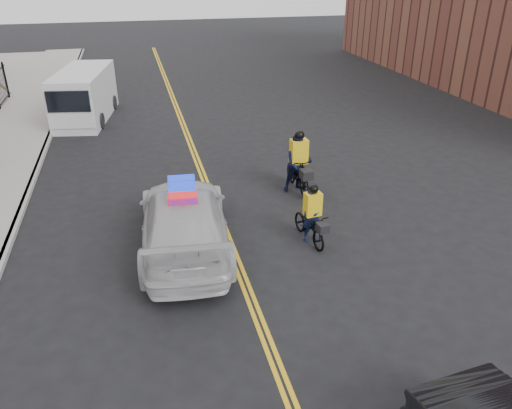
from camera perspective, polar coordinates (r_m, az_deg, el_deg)
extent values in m
plane|color=black|center=(11.70, -0.20, -11.77)|extent=(120.00, 120.00, 0.00)
cube|color=yellow|center=(18.53, -6.33, 3.29)|extent=(0.10, 60.00, 0.01)
cube|color=yellow|center=(18.55, -5.84, 3.34)|extent=(0.10, 60.00, 0.01)
cube|color=#98958F|center=(18.78, -24.51, 1.51)|extent=(0.20, 60.00, 0.15)
imported|color=silver|center=(13.65, -8.20, -1.78)|extent=(2.82, 5.98, 1.69)
cube|color=#0C26CC|center=(13.24, -8.46, 1.75)|extent=(0.82, 1.60, 0.16)
cube|color=silver|center=(26.38, -19.00, 11.76)|extent=(2.96, 5.83, 2.37)
cube|color=silver|center=(24.17, -20.21, 9.81)|extent=(2.12, 1.15, 1.24)
cube|color=black|center=(23.63, -20.68, 10.95)|extent=(1.85, 0.41, 0.93)
cylinder|color=black|center=(25.32, -21.72, 8.80)|extent=(0.37, 0.75, 0.72)
cylinder|color=black|center=(24.81, -17.36, 9.14)|extent=(0.37, 0.75, 0.72)
cylinder|color=black|center=(28.37, -19.95, 10.84)|extent=(0.37, 0.75, 0.72)
cylinder|color=black|center=(27.92, -16.02, 11.16)|extent=(0.37, 0.75, 0.72)
imported|color=black|center=(14.11, 6.36, -2.43)|extent=(0.84, 1.83, 0.93)
imported|color=#0E1633|center=(13.95, 6.43, -1.24)|extent=(0.62, 0.45, 1.59)
cube|color=yellow|center=(13.79, 6.50, 0.05)|extent=(0.49, 0.36, 0.67)
sphere|color=black|center=(13.60, 6.60, 1.77)|extent=(0.27, 0.27, 0.27)
cube|color=black|center=(13.51, 7.60, -2.65)|extent=(0.33, 0.36, 0.25)
imported|color=black|center=(17.08, 4.82, 3.61)|extent=(0.67, 2.14, 1.27)
imported|color=black|center=(16.95, 4.86, 4.69)|extent=(0.98, 0.78, 1.97)
cube|color=yellow|center=(16.80, 4.92, 6.07)|extent=(0.57, 0.40, 0.83)
sphere|color=black|center=(16.61, 4.99, 7.88)|extent=(0.33, 0.33, 0.33)
cube|color=black|center=(16.33, 5.77, 3.43)|extent=(0.37, 0.42, 0.31)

